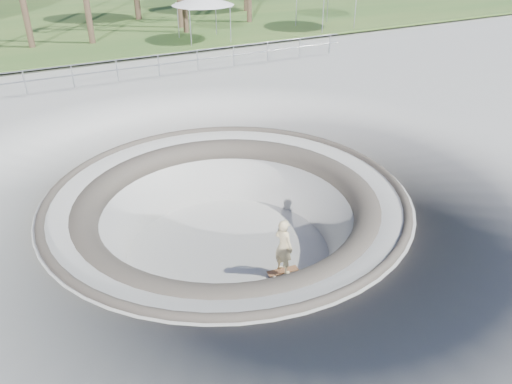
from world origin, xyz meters
TOP-DOWN VIEW (x-y plane):
  - ground at (0.00, 0.00)m, footprint 180.00×180.00m
  - skate_bowl at (0.00, 0.00)m, footprint 14.00×14.00m
  - grass_strip at (0.00, 34.00)m, footprint 180.00×36.00m
  - distant_hills at (3.78, 57.17)m, footprint 103.20×45.00m
  - safety_railing at (0.00, 12.00)m, footprint 25.00×0.06m
  - skateboard at (0.86, -1.76)m, footprint 0.92×0.37m
  - skater at (0.86, -1.76)m, footprint 0.55×0.69m
  - canopy_white at (6.88, 18.00)m, footprint 5.28×5.28m

SIDE VIEW (x-z plane):
  - distant_hills at x=3.78m, z-range -21.32..7.28m
  - skate_bowl at x=0.00m, z-range -3.88..0.22m
  - skateboard at x=0.86m, z-range -1.87..-1.78m
  - skater at x=0.86m, z-range -1.81..-0.14m
  - ground at x=0.00m, z-range 0.00..0.00m
  - grass_strip at x=0.00m, z-range 0.16..0.28m
  - safety_railing at x=0.00m, z-range 0.18..1.20m
  - canopy_white at x=6.88m, z-range 1.28..3.95m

